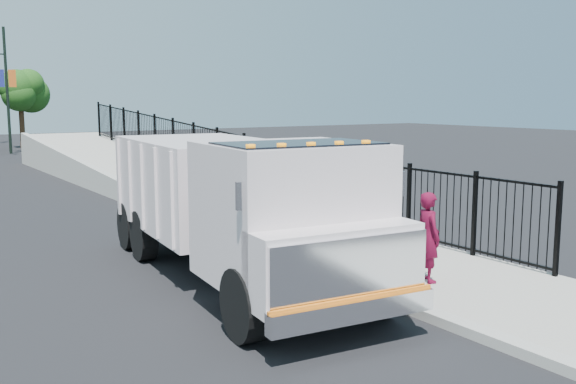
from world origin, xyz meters
TOP-DOWN VIEW (x-y plane):
  - ground at (0.00, 0.00)m, footprint 120.00×120.00m
  - sidewalk at (1.93, -2.00)m, footprint 3.55×12.00m
  - curb at (0.00, -2.00)m, footprint 0.30×12.00m
  - ramp at (2.12, 16.00)m, footprint 3.95×24.06m
  - iron_fence at (3.55, 12.00)m, footprint 0.10×28.00m
  - truck at (-1.50, 1.40)m, footprint 3.48×8.57m
  - worker at (1.26, -0.87)m, footprint 0.56×0.70m
  - light_pole_1 at (0.31, 35.25)m, footprint 3.78×0.22m
  - tree_1 at (2.29, 39.83)m, footprint 2.45×2.45m

SIDE VIEW (x-z plane):
  - ground at x=0.00m, z-range 0.00..0.00m
  - ramp at x=2.12m, z-range -1.60..1.60m
  - sidewalk at x=1.93m, z-range 0.00..0.12m
  - curb at x=0.00m, z-range 0.00..0.16m
  - iron_fence at x=3.55m, z-range 0.00..1.80m
  - worker at x=1.26m, z-range 0.12..1.80m
  - truck at x=-1.50m, z-range 0.18..3.04m
  - tree_1 at x=2.29m, z-range 1.32..6.55m
  - light_pole_1 at x=0.31m, z-range 0.36..8.36m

